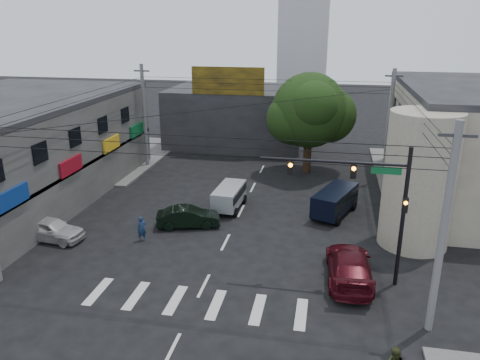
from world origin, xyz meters
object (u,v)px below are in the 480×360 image
(utility_pole_far_right, at_px, (389,126))
(traffic_officer, at_px, (142,229))
(silver_minivan, at_px, (229,198))
(maroon_sedan, at_px, (349,266))
(utility_pole_far_left, at_px, (145,117))
(street_tree, at_px, (309,111))
(traffic_gantry, at_px, (369,193))
(utility_pole_near_right, at_px, (443,232))
(navy_van, at_px, (335,202))
(dark_sedan, at_px, (188,217))
(white_compact, at_px, (51,229))

(utility_pole_far_right, xyz_separation_m, traffic_officer, (-15.51, -14.75, -3.82))
(silver_minivan, distance_m, traffic_officer, 7.29)
(maroon_sedan, bearing_deg, utility_pole_far_left, -46.44)
(street_tree, xyz_separation_m, traffic_gantry, (3.82, -18.00, -0.64))
(utility_pole_near_right, relative_size, navy_van, 1.88)
(utility_pole_near_right, relative_size, dark_sedan, 2.14)
(utility_pole_near_right, bearing_deg, utility_pole_far_right, 90.00)
(utility_pole_far_left, bearing_deg, traffic_officer, -69.58)
(utility_pole_near_right, bearing_deg, traffic_officer, 159.65)
(navy_van, bearing_deg, dark_sedan, 133.08)
(traffic_gantry, distance_m, navy_van, 9.54)
(utility_pole_far_left, relative_size, traffic_officer, 5.91)
(dark_sedan, height_order, navy_van, navy_van)
(white_compact, relative_size, silver_minivan, 1.10)
(street_tree, bearing_deg, utility_pole_far_right, -8.75)
(silver_minivan, bearing_deg, traffic_officer, 149.30)
(utility_pole_near_right, bearing_deg, dark_sedan, 148.20)
(traffic_officer, bearing_deg, utility_pole_near_right, -55.81)
(street_tree, height_order, utility_pole_far_left, utility_pole_far_left)
(street_tree, height_order, maroon_sedan, street_tree)
(street_tree, height_order, silver_minivan, street_tree)
(utility_pole_near_right, xyz_separation_m, utility_pole_far_right, (0.00, 20.50, 0.00))
(street_tree, bearing_deg, utility_pole_near_right, -73.18)
(utility_pole_near_right, xyz_separation_m, maroon_sedan, (-3.32, 3.51, -3.81))
(utility_pole_near_right, xyz_separation_m, traffic_officer, (-15.51, 5.75, -3.82))
(utility_pole_far_right, bearing_deg, dark_sedan, -137.55)
(navy_van, bearing_deg, traffic_gantry, -149.95)
(traffic_gantry, relative_size, navy_van, 1.47)
(silver_minivan, height_order, traffic_officer, silver_minivan)
(utility_pole_far_right, bearing_deg, utility_pole_near_right, -90.00)
(traffic_gantry, xyz_separation_m, utility_pole_far_right, (2.68, 17.00, -0.23))
(utility_pole_far_right, distance_m, silver_minivan, 14.85)
(white_compact, distance_m, maroon_sedan, 17.73)
(utility_pole_near_right, height_order, navy_van, utility_pole_near_right)
(white_compact, xyz_separation_m, navy_van, (16.93, 7.25, 0.21))
(dark_sedan, relative_size, traffic_officer, 2.76)
(street_tree, xyz_separation_m, silver_minivan, (-4.92, -9.71, -4.65))
(utility_pole_far_right, bearing_deg, navy_van, -115.79)
(dark_sedan, xyz_separation_m, traffic_officer, (-2.15, -2.53, 0.11))
(utility_pole_far_left, relative_size, maroon_sedan, 1.65)
(street_tree, xyz_separation_m, traffic_officer, (-9.01, -15.75, -4.69))
(dark_sedan, bearing_deg, utility_pole_far_left, 15.82)
(street_tree, bearing_deg, navy_van, -75.52)
(white_compact, height_order, silver_minivan, silver_minivan)
(traffic_gantry, distance_m, utility_pole_near_right, 4.41)
(street_tree, relative_size, white_compact, 2.03)
(street_tree, bearing_deg, dark_sedan, -117.42)
(dark_sedan, bearing_deg, traffic_gantry, -130.33)
(utility_pole_far_left, relative_size, navy_van, 1.88)
(silver_minivan, bearing_deg, utility_pole_far_right, -49.24)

